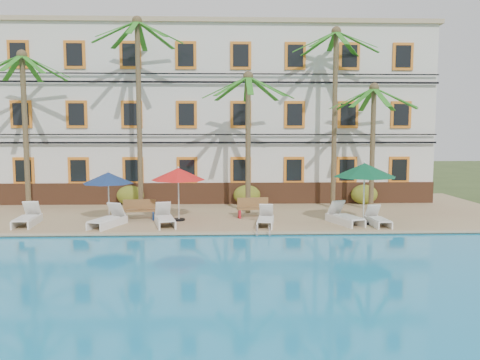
{
  "coord_description": "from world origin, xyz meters",
  "views": [
    {
      "loc": [
        0.55,
        -19.16,
        4.25
      ],
      "look_at": [
        1.32,
        3.0,
        2.0
      ],
      "focal_mm": 35.0,
      "sensor_mm": 36.0,
      "label": 1
    }
  ],
  "objects_px": {
    "umbrella_green": "(365,170)",
    "lounger_b": "(108,219)",
    "palm_a": "(24,109)",
    "lounger_a": "(28,218)",
    "lounger_d": "(266,219)",
    "lounger_e": "(344,217)",
    "lounger_f": "(377,219)",
    "palm_e": "(373,127)",
    "pool_ladder": "(263,234)",
    "bench_left": "(139,210)",
    "bench_right": "(253,207)",
    "palm_d": "(335,95)",
    "lounger_c": "(165,218)",
    "palm_c": "(248,121)",
    "umbrella_red": "(178,174)",
    "umbrella_blue": "(108,178)"
  },
  "relations": [
    {
      "from": "palm_a",
      "to": "palm_e",
      "type": "distance_m",
      "value": 17.51
    },
    {
      "from": "palm_e",
      "to": "umbrella_blue",
      "type": "relative_size",
      "value": 2.84
    },
    {
      "from": "palm_d",
      "to": "bench_right",
      "type": "xyz_separation_m",
      "value": [
        -4.47,
        -2.76,
        -5.52
      ]
    },
    {
      "from": "umbrella_green",
      "to": "lounger_b",
      "type": "distance_m",
      "value": 11.29
    },
    {
      "from": "lounger_a",
      "to": "pool_ladder",
      "type": "height_order",
      "value": "lounger_a"
    },
    {
      "from": "umbrella_red",
      "to": "lounger_a",
      "type": "relative_size",
      "value": 1.17
    },
    {
      "from": "palm_d",
      "to": "lounger_a",
      "type": "height_order",
      "value": "palm_d"
    },
    {
      "from": "palm_d",
      "to": "bench_right",
      "type": "relative_size",
      "value": 6.13
    },
    {
      "from": "palm_a",
      "to": "umbrella_green",
      "type": "xyz_separation_m",
      "value": [
        15.97,
        -3.55,
        -2.81
      ]
    },
    {
      "from": "umbrella_blue",
      "to": "umbrella_green",
      "type": "relative_size",
      "value": 0.83
    },
    {
      "from": "palm_c",
      "to": "lounger_a",
      "type": "distance_m",
      "value": 11.01
    },
    {
      "from": "palm_c",
      "to": "lounger_c",
      "type": "xyz_separation_m",
      "value": [
        -3.78,
        -3.12,
        -4.26
      ]
    },
    {
      "from": "umbrella_blue",
      "to": "lounger_e",
      "type": "height_order",
      "value": "umbrella_blue"
    },
    {
      "from": "lounger_b",
      "to": "lounger_e",
      "type": "relative_size",
      "value": 0.98
    },
    {
      "from": "palm_d",
      "to": "pool_ladder",
      "type": "xyz_separation_m",
      "value": [
        -4.3,
        -6.45,
        -5.99
      ]
    },
    {
      "from": "umbrella_blue",
      "to": "umbrella_red",
      "type": "relative_size",
      "value": 0.92
    },
    {
      "from": "umbrella_blue",
      "to": "lounger_e",
      "type": "distance_m",
      "value": 10.69
    },
    {
      "from": "palm_c",
      "to": "lounger_c",
      "type": "bearing_deg",
      "value": -140.46
    },
    {
      "from": "bench_left",
      "to": "umbrella_green",
      "type": "bearing_deg",
      "value": -7.42
    },
    {
      "from": "palm_a",
      "to": "lounger_d",
      "type": "xyz_separation_m",
      "value": [
        11.63,
        -3.77,
        -4.89
      ]
    },
    {
      "from": "lounger_b",
      "to": "lounger_a",
      "type": "bearing_deg",
      "value": 173.15
    },
    {
      "from": "palm_a",
      "to": "lounger_f",
      "type": "bearing_deg",
      "value": -13.3
    },
    {
      "from": "pool_ladder",
      "to": "lounger_c",
      "type": "bearing_deg",
      "value": 155.1
    },
    {
      "from": "palm_a",
      "to": "lounger_f",
      "type": "distance_m",
      "value": 17.63
    },
    {
      "from": "pool_ladder",
      "to": "lounger_b",
      "type": "bearing_deg",
      "value": 165.0
    },
    {
      "from": "palm_a",
      "to": "palm_c",
      "type": "height_order",
      "value": "palm_a"
    },
    {
      "from": "palm_e",
      "to": "palm_c",
      "type": "bearing_deg",
      "value": -174.3
    },
    {
      "from": "umbrella_green",
      "to": "umbrella_red",
      "type": "bearing_deg",
      "value": 172.6
    },
    {
      "from": "palm_a",
      "to": "palm_d",
      "type": "xyz_separation_m",
      "value": [
        15.67,
        0.97,
        0.81
      ]
    },
    {
      "from": "palm_e",
      "to": "pool_ladder",
      "type": "height_order",
      "value": "palm_e"
    },
    {
      "from": "palm_a",
      "to": "lounger_a",
      "type": "bearing_deg",
      "value": -68.59
    },
    {
      "from": "palm_a",
      "to": "lounger_a",
      "type": "relative_size",
      "value": 3.77
    },
    {
      "from": "bench_right",
      "to": "palm_d",
      "type": "bearing_deg",
      "value": 31.64
    },
    {
      "from": "lounger_d",
      "to": "bench_right",
      "type": "bearing_deg",
      "value": 102.47
    },
    {
      "from": "palm_d",
      "to": "bench_left",
      "type": "relative_size",
      "value": 6.1
    },
    {
      "from": "lounger_d",
      "to": "bench_right",
      "type": "height_order",
      "value": "bench_right"
    },
    {
      "from": "lounger_f",
      "to": "bench_right",
      "type": "xyz_separation_m",
      "value": [
        -5.28,
        2.1,
        0.19
      ]
    },
    {
      "from": "bench_left",
      "to": "lounger_b",
      "type": "bearing_deg",
      "value": -124.74
    },
    {
      "from": "lounger_a",
      "to": "lounger_f",
      "type": "bearing_deg",
      "value": -2.19
    },
    {
      "from": "palm_c",
      "to": "umbrella_red",
      "type": "distance_m",
      "value": 4.56
    },
    {
      "from": "palm_d",
      "to": "lounger_f",
      "type": "xyz_separation_m",
      "value": [
        0.81,
        -4.86,
        -5.71
      ]
    },
    {
      "from": "lounger_d",
      "to": "lounger_f",
      "type": "xyz_separation_m",
      "value": [
        4.84,
        -0.12,
        -0.01
      ]
    },
    {
      "from": "lounger_d",
      "to": "lounger_e",
      "type": "height_order",
      "value": "lounger_e"
    },
    {
      "from": "lounger_f",
      "to": "umbrella_green",
      "type": "bearing_deg",
      "value": 145.66
    },
    {
      "from": "palm_c",
      "to": "pool_ladder",
      "type": "xyz_separation_m",
      "value": [
        0.33,
        -5.02,
        -4.57
      ]
    },
    {
      "from": "umbrella_green",
      "to": "lounger_e",
      "type": "distance_m",
      "value": 2.21
    },
    {
      "from": "palm_c",
      "to": "pool_ladder",
      "type": "height_order",
      "value": "palm_c"
    },
    {
      "from": "palm_c",
      "to": "palm_e",
      "type": "height_order",
      "value": "palm_c"
    },
    {
      "from": "umbrella_blue",
      "to": "lounger_e",
      "type": "xyz_separation_m",
      "value": [
        10.51,
        -1.05,
        -1.64
      ]
    },
    {
      "from": "palm_c",
      "to": "lounger_a",
      "type": "height_order",
      "value": "palm_c"
    }
  ]
}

